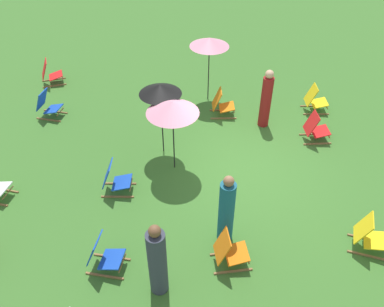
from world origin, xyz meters
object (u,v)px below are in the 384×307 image
(deckchair_10, at_px, (222,104))
(deckchair_9, at_px, (115,179))
(person_1, at_px, (266,100))
(deckchair_1, at_px, (50,73))
(deckchair_3, at_px, (48,105))
(person_0, at_px, (157,261))
(deckchair_0, at_px, (315,129))
(deckchair_6, at_px, (369,235))
(umbrella_2, at_px, (209,42))
(person_2, at_px, (226,211))
(deckchair_7, at_px, (315,100))
(umbrella_1, at_px, (172,107))
(deckchair_2, at_px, (103,255))
(deckchair_8, at_px, (229,251))
(umbrella_0, at_px, (160,90))

(deckchair_10, bearing_deg, deckchair_9, 139.08)
(person_1, bearing_deg, deckchair_10, -17.90)
(deckchair_1, bearing_deg, deckchair_10, -126.27)
(deckchair_3, distance_m, person_0, 6.72)
(deckchair_0, bearing_deg, deckchair_6, 179.45)
(deckchair_6, xyz_separation_m, umbrella_2, (5.74, 2.96, 1.50))
(deckchair_10, bearing_deg, person_1, -114.22)
(deckchair_6, height_order, person_2, person_2)
(deckchair_7, bearing_deg, umbrella_1, 122.04)
(deckchair_2, bearing_deg, deckchair_6, -74.83)
(deckchair_2, distance_m, person_0, 1.25)
(deckchair_7, bearing_deg, deckchair_1, 78.56)
(person_0, bearing_deg, umbrella_2, 130.86)
(deckchair_7, bearing_deg, deckchair_0, 167.11)
(deckchair_6, bearing_deg, umbrella_1, 75.42)
(deckchair_3, bearing_deg, person_1, -81.29)
(person_2, bearing_deg, deckchair_0, 134.52)
(deckchair_8, height_order, umbrella_1, umbrella_1)
(deckchair_0, height_order, person_0, person_0)
(deckchair_1, relative_size, umbrella_0, 0.44)
(deckchair_1, distance_m, umbrella_1, 6.11)
(deckchair_0, bearing_deg, person_2, 138.02)
(umbrella_2, relative_size, person_1, 1.16)
(deckchair_2, distance_m, deckchair_9, 2.10)
(deckchair_9, xyz_separation_m, person_1, (2.65, -3.83, 0.46))
(umbrella_0, relative_size, person_1, 1.15)
(deckchair_10, xyz_separation_m, umbrella_2, (0.91, 0.36, 1.50))
(deckchair_2, bearing_deg, person_2, -62.86)
(deckchair_10, bearing_deg, deckchair_2, 152.98)
(deckchair_0, xyz_separation_m, deckchair_7, (1.43, -0.33, 0.00))
(deckchair_0, height_order, deckchair_8, same)
(deckchair_6, bearing_deg, deckchair_9, 90.25)
(deckchair_7, distance_m, deckchair_10, 2.78)
(person_2, bearing_deg, umbrella_1, -160.41)
(person_0, distance_m, person_1, 5.86)
(umbrella_2, bearing_deg, deckchair_8, -178.53)
(deckchair_1, relative_size, deckchair_6, 1.00)
(deckchair_0, relative_size, person_0, 0.48)
(umbrella_0, bearing_deg, deckchair_7, -66.97)
(deckchair_9, relative_size, deckchair_10, 1.00)
(deckchair_9, relative_size, person_2, 0.49)
(umbrella_2, relative_size, person_2, 1.17)
(umbrella_1, bearing_deg, deckchair_1, 44.43)
(person_1, bearing_deg, deckchair_3, 1.09)
(deckchair_2, bearing_deg, deckchair_10, -15.72)
(person_1, bearing_deg, deckchair_0, 155.95)
(deckchair_0, height_order, umbrella_0, umbrella_0)
(deckchair_3, relative_size, person_2, 0.50)
(deckchair_9, distance_m, umbrella_1, 2.12)
(deckchair_7, distance_m, deckchair_8, 6.15)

